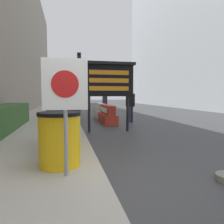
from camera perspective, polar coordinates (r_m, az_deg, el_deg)
ground_plane at (r=3.38m, az=-0.86°, el=-19.96°), size 120.00×120.00×0.00m
building_left_facade at (r=14.09m, az=-25.97°, el=24.90°), size 0.40×50.40×12.83m
barrel_drum_foreground at (r=3.93m, az=-13.57°, el=-6.88°), size 0.74×0.74×0.94m
barrel_drum_middle at (r=4.85m, az=-12.45°, el=-4.70°), size 0.74×0.74×0.94m
barrel_drum_back at (r=5.78m, az=-12.19°, el=-3.22°), size 0.74×0.74×0.94m
warning_sign at (r=3.32m, az=-12.14°, el=4.82°), size 0.67×0.08×1.78m
message_board at (r=8.28m, az=-0.88°, el=8.29°), size 1.99×0.36×2.62m
jersey_barrier_red_striped at (r=10.90m, az=-1.19°, el=-0.82°), size 0.63×2.12×0.89m
jersey_barrier_white at (r=13.21m, az=-3.12°, el=0.12°), size 0.57×2.03×0.90m
traffic_cone_near at (r=12.49m, az=-1.82°, el=-0.29°), size 0.41×0.41×0.74m
traffic_cone_mid at (r=13.79m, az=-0.50°, el=0.13°), size 0.40×0.40×0.72m
traffic_light_near_curb at (r=16.91m, az=-8.57°, el=10.77°), size 0.28×0.44×4.54m
pedestrian_worker at (r=11.14m, az=4.82°, el=2.41°), size 0.51×0.41×1.69m
pedestrian_passerby at (r=14.93m, az=-1.87°, el=2.93°), size 0.29×0.44×1.68m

